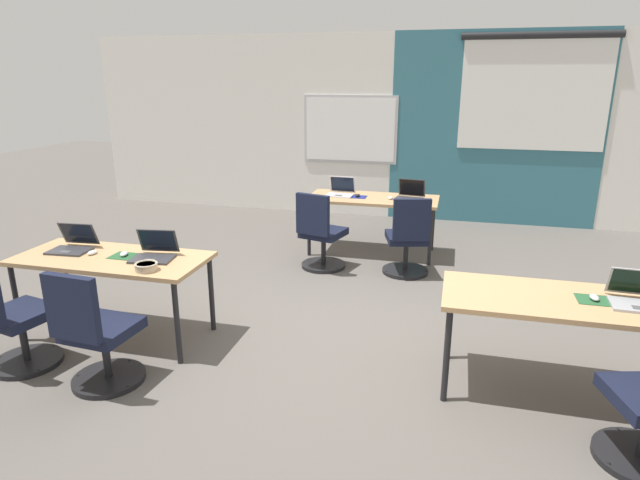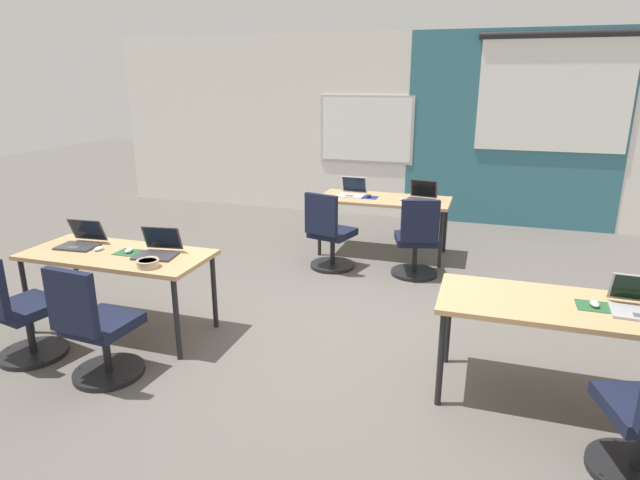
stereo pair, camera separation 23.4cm
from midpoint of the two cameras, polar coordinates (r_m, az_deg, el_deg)
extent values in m
plane|color=#56514C|center=(4.84, -0.14, -9.33)|extent=(24.00, 24.00, 0.00)
cube|color=silver|center=(8.50, 7.16, 11.85)|extent=(10.00, 0.20, 2.80)
cube|color=#336B7A|center=(8.33, 17.40, 11.12)|extent=(3.03, 0.01, 2.80)
cube|color=#B7B7BC|center=(8.51, 2.42, 11.72)|extent=(1.48, 0.02, 1.04)
cube|color=white|center=(8.50, 2.42, 11.72)|extent=(1.40, 0.02, 0.96)
cube|color=white|center=(8.32, 21.11, 14.18)|extent=(2.00, 0.02, 1.51)
cylinder|color=black|center=(8.33, 21.73, 19.70)|extent=(2.10, 0.10, 0.10)
cube|color=tan|center=(4.81, -22.72, -1.86)|extent=(1.60, 0.70, 0.04)
cylinder|color=black|center=(5.19, -30.82, -5.87)|extent=(0.04, 0.04, 0.68)
cylinder|color=black|center=(4.31, -16.56, -8.54)|extent=(0.04, 0.04, 0.68)
cylinder|color=black|center=(5.59, -26.58, -3.70)|extent=(0.04, 0.04, 0.68)
cylinder|color=black|center=(4.78, -12.93, -5.63)|extent=(0.04, 0.04, 0.68)
cube|color=tan|center=(3.93, 23.08, -6.02)|extent=(1.60, 0.70, 0.04)
cylinder|color=black|center=(3.76, 11.63, -12.09)|extent=(0.04, 0.04, 0.68)
cylinder|color=black|center=(4.30, 12.10, -8.26)|extent=(0.04, 0.04, 0.68)
cube|color=tan|center=(6.65, 4.65, 4.40)|extent=(1.60, 0.70, 0.04)
cylinder|color=black|center=(6.62, -2.20, 1.17)|extent=(0.04, 0.04, 0.68)
cylinder|color=black|center=(6.37, 10.67, 0.24)|extent=(0.04, 0.04, 0.68)
cylinder|color=black|center=(7.17, -0.83, 2.44)|extent=(0.04, 0.04, 0.68)
cylinder|color=black|center=(6.94, 11.04, 1.63)|extent=(0.04, 0.04, 0.68)
cube|color=#9E9EA3|center=(3.98, 29.43, -6.20)|extent=(0.34, 0.25, 0.02)
cube|color=#4C4C4F|center=(3.93, 29.60, -6.35)|extent=(0.09, 0.06, 0.00)
cube|color=#9E9EA3|center=(4.09, 29.23, -3.93)|extent=(0.33, 0.11, 0.21)
cube|color=black|center=(4.08, 29.25, -3.93)|extent=(0.30, 0.09, 0.18)
cube|color=#23512D|center=(3.97, 25.76, -5.82)|extent=(0.22, 0.19, 0.00)
ellipsoid|color=#B2B2B7|center=(3.97, 25.79, -5.56)|extent=(0.07, 0.11, 0.03)
cylinder|color=black|center=(3.79, 29.41, -19.64)|extent=(0.52, 0.52, 0.04)
sphere|color=black|center=(3.95, 27.69, -17.73)|extent=(0.04, 0.04, 0.04)
sphere|color=black|center=(3.64, 26.76, -20.83)|extent=(0.04, 0.04, 0.04)
cube|color=#333338|center=(4.59, -18.93, -1.96)|extent=(0.36, 0.28, 0.02)
cube|color=#4C4C4F|center=(4.54, -19.21, -2.05)|extent=(0.10, 0.07, 0.00)
cube|color=#333338|center=(4.69, -18.30, -0.06)|extent=(0.34, 0.13, 0.21)
cube|color=black|center=(4.68, -18.32, -0.06)|extent=(0.30, 0.11, 0.18)
cube|color=#23512D|center=(4.77, -21.54, -1.62)|extent=(0.22, 0.19, 0.00)
ellipsoid|color=silver|center=(4.76, -21.57, -1.40)|extent=(0.08, 0.11, 0.03)
cylinder|color=black|center=(4.39, -23.08, -13.47)|extent=(0.52, 0.52, 0.04)
cylinder|color=black|center=(4.30, -23.38, -11.27)|extent=(0.06, 0.06, 0.34)
cube|color=black|center=(4.21, -23.71, -8.75)|extent=(0.47, 0.47, 0.08)
cube|color=black|center=(3.95, -26.58, -6.57)|extent=(0.40, 0.09, 0.46)
sphere|color=black|center=(4.54, -21.13, -12.15)|extent=(0.04, 0.04, 0.04)
sphere|color=black|center=(4.21, -21.39, -14.60)|extent=(0.04, 0.04, 0.04)
sphere|color=black|center=(4.49, -25.90, -13.14)|extent=(0.04, 0.04, 0.04)
cube|color=silver|center=(6.70, 1.09, 4.78)|extent=(0.34, 0.24, 0.02)
cube|color=#4C4C4F|center=(6.64, 0.97, 4.78)|extent=(0.09, 0.06, 0.00)
cube|color=silver|center=(6.81, 1.44, 5.97)|extent=(0.33, 0.09, 0.21)
cube|color=black|center=(6.81, 1.43, 5.98)|extent=(0.30, 0.07, 0.19)
cube|color=navy|center=(6.65, 3.03, 4.63)|extent=(0.22, 0.19, 0.00)
ellipsoid|color=black|center=(6.65, 3.04, 4.79)|extent=(0.06, 0.10, 0.03)
cylinder|color=black|center=(6.31, -0.69, -2.70)|extent=(0.52, 0.52, 0.04)
cylinder|color=black|center=(6.24, -0.69, -1.06)|extent=(0.06, 0.06, 0.34)
cube|color=black|center=(6.18, -0.70, 0.79)|extent=(0.54, 0.54, 0.08)
cube|color=black|center=(5.90, -1.93, 2.71)|extent=(0.40, 0.16, 0.46)
sphere|color=black|center=(6.50, 0.35, -2.08)|extent=(0.04, 0.04, 0.04)
sphere|color=black|center=(6.14, 0.77, -3.23)|extent=(0.04, 0.04, 0.04)
sphere|color=black|center=(6.36, -2.75, -2.54)|extent=(0.04, 0.04, 0.04)
cube|color=#333338|center=(6.56, 8.46, 4.35)|extent=(0.36, 0.28, 0.02)
cube|color=#4C4C4F|center=(6.51, 8.35, 4.35)|extent=(0.10, 0.07, 0.00)
cube|color=#333338|center=(6.67, 8.80, 5.56)|extent=(0.33, 0.10, 0.22)
cube|color=black|center=(6.67, 8.79, 5.57)|extent=(0.30, 0.09, 0.19)
ellipsoid|color=silver|center=(6.57, 6.53, 4.51)|extent=(0.06, 0.10, 0.03)
cylinder|color=black|center=(6.18, 8.01, -3.29)|extent=(0.52, 0.52, 0.04)
cylinder|color=black|center=(6.12, 8.08, -1.62)|extent=(0.06, 0.06, 0.34)
cube|color=black|center=(6.05, 8.16, 0.26)|extent=(0.54, 0.54, 0.08)
cube|color=black|center=(5.74, 8.65, 2.12)|extent=(0.40, 0.16, 0.46)
sphere|color=black|center=(6.40, 7.70, -2.55)|extent=(0.04, 0.04, 0.04)
sphere|color=black|center=(6.15, 10.16, -3.48)|extent=(0.04, 0.04, 0.04)
sphere|color=black|center=(6.08, 6.03, -3.53)|extent=(0.04, 0.04, 0.04)
cube|color=#333338|center=(5.07, -26.45, -1.07)|extent=(0.35, 0.25, 0.02)
cube|color=#4C4C4F|center=(5.03, -26.81, -1.14)|extent=(0.09, 0.07, 0.00)
cube|color=#333338|center=(5.17, -25.60, 0.63)|extent=(0.34, 0.12, 0.21)
cube|color=black|center=(5.16, -25.64, 0.63)|extent=(0.30, 0.10, 0.18)
ellipsoid|color=silver|center=(4.92, -24.44, -1.24)|extent=(0.06, 0.10, 0.03)
cylinder|color=black|center=(4.90, -30.02, -11.20)|extent=(0.52, 0.52, 0.04)
cylinder|color=black|center=(4.82, -30.35, -9.19)|extent=(0.06, 0.06, 0.34)
cube|color=black|center=(4.74, -30.73, -6.90)|extent=(0.52, 0.52, 0.08)
sphere|color=black|center=(5.01, -27.82, -10.20)|extent=(0.04, 0.04, 0.04)
sphere|color=black|center=(4.70, -29.17, -12.26)|extent=(0.04, 0.04, 0.04)
sphere|color=black|center=(5.04, -32.16, -10.74)|extent=(0.04, 0.04, 0.04)
cylinder|color=tan|center=(4.36, -19.56, -2.77)|extent=(0.17, 0.17, 0.05)
torus|color=tan|center=(4.35, -19.60, -2.43)|extent=(0.18, 0.18, 0.02)
cylinder|color=gold|center=(4.35, -19.59, -2.51)|extent=(0.14, 0.14, 0.01)
camera|label=1|loc=(0.12, -91.57, -0.48)|focal=29.92mm
camera|label=2|loc=(0.12, 88.43, 0.48)|focal=29.92mm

